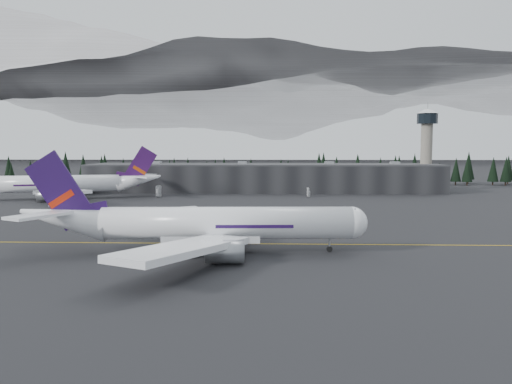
{
  "coord_description": "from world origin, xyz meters",
  "views": [
    {
      "loc": [
        4.45,
        -105.62,
        20.34
      ],
      "look_at": [
        0.0,
        20.0,
        9.0
      ],
      "focal_mm": 35.0,
      "sensor_mm": 36.0,
      "label": 1
    }
  ],
  "objects_px": {
    "terminal": "(264,177)",
    "control_tower": "(427,140)",
    "jet_main": "(197,224)",
    "gse_vehicle_b": "(309,196)",
    "gse_vehicle_a": "(159,196)",
    "jet_parked": "(69,184)"
  },
  "relations": [
    {
      "from": "gse_vehicle_b",
      "to": "control_tower",
      "type": "bearing_deg",
      "value": 101.46
    },
    {
      "from": "terminal",
      "to": "jet_main",
      "type": "height_order",
      "value": "jet_main"
    },
    {
      "from": "jet_main",
      "to": "control_tower",
      "type": "bearing_deg",
      "value": 55.54
    },
    {
      "from": "control_tower",
      "to": "gse_vehicle_b",
      "type": "xyz_separation_m",
      "value": [
        -56.26,
        -31.1,
        -22.73
      ]
    },
    {
      "from": "jet_parked",
      "to": "gse_vehicle_a",
      "type": "relative_size",
      "value": 13.91
    },
    {
      "from": "jet_main",
      "to": "gse_vehicle_a",
      "type": "height_order",
      "value": "jet_main"
    },
    {
      "from": "control_tower",
      "to": "jet_main",
      "type": "distance_m",
      "value": 164.02
    },
    {
      "from": "terminal",
      "to": "jet_parked",
      "type": "height_order",
      "value": "jet_parked"
    },
    {
      "from": "control_tower",
      "to": "gse_vehicle_b",
      "type": "height_order",
      "value": "control_tower"
    },
    {
      "from": "terminal",
      "to": "gse_vehicle_a",
      "type": "bearing_deg",
      "value": -143.35
    },
    {
      "from": "jet_main",
      "to": "jet_parked",
      "type": "distance_m",
      "value": 118.16
    },
    {
      "from": "jet_main",
      "to": "gse_vehicle_b",
      "type": "xyz_separation_m",
      "value": [
        29.1,
        107.82,
        -4.9
      ]
    },
    {
      "from": "terminal",
      "to": "control_tower",
      "type": "height_order",
      "value": "control_tower"
    },
    {
      "from": "gse_vehicle_a",
      "to": "gse_vehicle_b",
      "type": "distance_m",
      "value": 60.92
    },
    {
      "from": "control_tower",
      "to": "gse_vehicle_b",
      "type": "bearing_deg",
      "value": -151.07
    },
    {
      "from": "terminal",
      "to": "gse_vehicle_b",
      "type": "height_order",
      "value": "terminal"
    },
    {
      "from": "terminal",
      "to": "jet_main",
      "type": "bearing_deg",
      "value": -94.36
    },
    {
      "from": "gse_vehicle_b",
      "to": "jet_main",
      "type": "bearing_deg",
      "value": -32.58
    },
    {
      "from": "gse_vehicle_b",
      "to": "gse_vehicle_a",
      "type": "bearing_deg",
      "value": -104.44
    },
    {
      "from": "control_tower",
      "to": "gse_vehicle_a",
      "type": "distance_m",
      "value": 124.13
    },
    {
      "from": "terminal",
      "to": "gse_vehicle_b",
      "type": "distance_m",
      "value": 34.24
    },
    {
      "from": "jet_main",
      "to": "gse_vehicle_b",
      "type": "bearing_deg",
      "value": 72.01
    }
  ]
}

